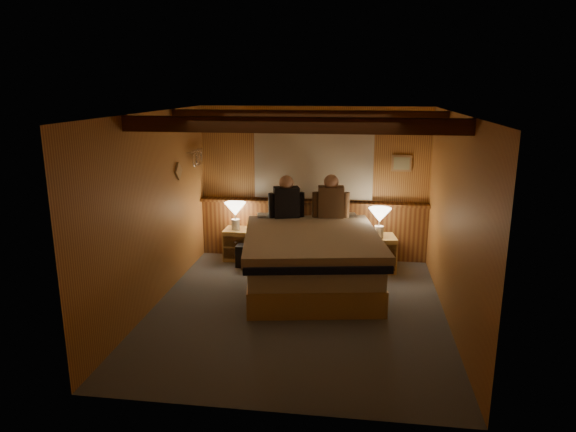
% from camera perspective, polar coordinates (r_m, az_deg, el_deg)
% --- Properties ---
extents(floor, '(4.20, 4.20, 0.00)m').
position_cam_1_polar(floor, '(6.50, 1.05, -10.27)').
color(floor, '#535A63').
rests_on(floor, ground).
extents(ceiling, '(4.20, 4.20, 0.00)m').
position_cam_1_polar(ceiling, '(5.92, 1.16, 11.36)').
color(ceiling, tan).
rests_on(ceiling, wall_back).
extents(wall_back, '(3.60, 0.00, 3.60)m').
position_cam_1_polar(wall_back, '(8.14, 2.84, 3.64)').
color(wall_back, gold).
rests_on(wall_back, floor).
extents(wall_left, '(0.00, 4.20, 4.20)m').
position_cam_1_polar(wall_left, '(6.55, -14.73, 0.56)').
color(wall_left, gold).
rests_on(wall_left, floor).
extents(wall_right, '(0.00, 4.20, 4.20)m').
position_cam_1_polar(wall_right, '(6.16, 17.96, -0.53)').
color(wall_right, gold).
rests_on(wall_right, floor).
extents(wall_front, '(3.60, 0.00, 3.60)m').
position_cam_1_polar(wall_front, '(4.12, -2.35, -7.12)').
color(wall_front, gold).
rests_on(wall_front, floor).
extents(wainscot, '(3.60, 0.23, 0.94)m').
position_cam_1_polar(wainscot, '(8.24, 2.74, -1.33)').
color(wainscot, brown).
rests_on(wainscot, wall_back).
extents(curtain_window, '(2.18, 0.09, 1.11)m').
position_cam_1_polar(curtain_window, '(8.02, 2.83, 5.81)').
color(curtain_window, '#4E2313').
rests_on(curtain_window, wall_back).
extents(ceiling_beams, '(3.60, 1.65, 0.16)m').
position_cam_1_polar(ceiling_beams, '(6.07, 1.32, 10.58)').
color(ceiling_beams, '#4E2313').
rests_on(ceiling_beams, ceiling).
extents(coat_rail, '(0.05, 0.55, 0.24)m').
position_cam_1_polar(coat_rail, '(7.90, -10.07, 6.54)').
color(coat_rail, silver).
rests_on(coat_rail, wall_left).
extents(framed_print, '(0.30, 0.04, 0.25)m').
position_cam_1_polar(framed_print, '(8.06, 12.51, 5.73)').
color(framed_print, tan).
rests_on(framed_print, wall_back).
extents(bed, '(2.08, 2.54, 0.78)m').
position_cam_1_polar(bed, '(7.08, 2.57, -4.65)').
color(bed, tan).
rests_on(bed, floor).
extents(nightstand_left, '(0.45, 0.41, 0.50)m').
position_cam_1_polar(nightstand_left, '(8.24, -5.46, -3.11)').
color(nightstand_left, tan).
rests_on(nightstand_left, floor).
extents(nightstand_right, '(0.54, 0.50, 0.53)m').
position_cam_1_polar(nightstand_right, '(7.81, 10.00, -4.11)').
color(nightstand_right, tan).
rests_on(nightstand_right, floor).
extents(lamp_left, '(0.33, 0.33, 0.44)m').
position_cam_1_polar(lamp_left, '(8.07, -5.88, 0.59)').
color(lamp_left, silver).
rests_on(lamp_left, nightstand_left).
extents(lamp_right, '(0.33, 0.33, 0.44)m').
position_cam_1_polar(lamp_right, '(7.62, 10.15, -0.09)').
color(lamp_right, silver).
rests_on(lamp_right, nightstand_right).
extents(person_left, '(0.53, 0.31, 0.67)m').
position_cam_1_polar(person_left, '(7.67, -0.19, 1.76)').
color(person_left, black).
rests_on(person_left, bed).
extents(person_right, '(0.56, 0.26, 0.68)m').
position_cam_1_polar(person_right, '(7.69, 4.79, 1.80)').
color(person_right, '#4B321E').
rests_on(person_right, bed).
extents(duffel_bag, '(0.56, 0.34, 0.40)m').
position_cam_1_polar(duffel_bag, '(7.95, -3.65, -4.27)').
color(duffel_bag, black).
rests_on(duffel_bag, floor).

